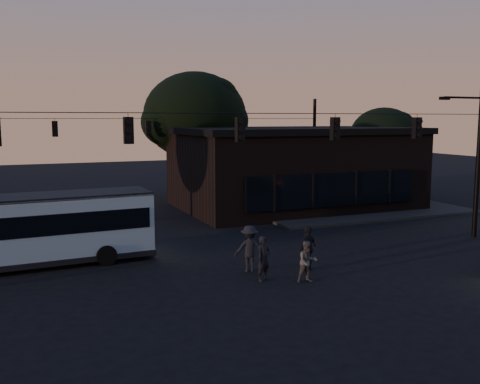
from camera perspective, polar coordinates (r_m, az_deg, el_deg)
name	(u,v)px	position (r m, az deg, el deg)	size (l,w,h in m)	color
ground	(285,291)	(19.04, 4.77, -10.51)	(120.00, 120.00, 0.00)	black
sidewalk_far_right	(346,207)	(36.77, 11.23, -1.58)	(14.00, 10.00, 0.15)	black
building	(293,167)	(36.56, 5.70, 2.64)	(15.40, 10.41, 5.40)	black
tree_behind	(195,116)	(39.97, -4.82, 8.09)	(7.60, 7.60, 9.43)	black
tree_right	(383,136)	(43.08, 15.05, 5.76)	(5.20, 5.20, 6.86)	black
signal_rig_near	(240,157)	(21.75, 0.00, 3.78)	(26.24, 0.30, 7.50)	black
signal_rig_far	(149,145)	(37.01, -9.73, 4.95)	(26.24, 0.30, 7.50)	black
bus	(22,228)	(23.20, -22.24, -3.55)	(10.49, 2.96, 2.92)	#8BA7B0
pedestrian_a	(264,259)	(19.95, 2.54, -7.12)	(0.61, 0.40, 1.68)	black
pedestrian_b	(307,262)	(19.91, 7.20, -7.39)	(0.76, 0.59, 1.55)	#4B4944
pedestrian_c	(308,248)	(21.45, 7.26, -5.95)	(1.05, 0.44, 1.80)	black
pedestrian_d	(249,249)	(21.06, 1.01, -6.08)	(1.19, 0.69, 1.85)	black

